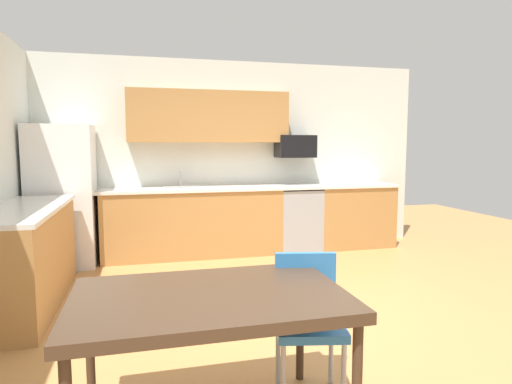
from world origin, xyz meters
The scene contains 15 objects.
ground_plane centered at (0.00, 0.00, 0.00)m, with size 12.00×12.00×0.00m, color #B77F47.
wall_back centered at (0.00, 2.65, 1.35)m, with size 5.80×0.10×2.70m, color silver.
cabinet_run_back centered at (-0.55, 2.30, 0.45)m, with size 2.40×0.60×0.90m, color #AD7A42.
cabinet_run_back_right centered at (1.82, 2.30, 0.45)m, with size 1.15×0.60×0.90m, color #AD7A42.
cabinet_run_left centered at (-2.30, 0.80, 0.45)m, with size 0.60×2.00×0.90m, color #AD7A42.
countertop_back centered at (0.00, 2.30, 0.92)m, with size 4.80×0.64×0.04m, color silver.
countertop_left centered at (-2.30, 0.80, 0.92)m, with size 0.64×2.00×0.04m, color silver.
upper_cabinets_back centered at (-0.30, 2.43, 1.90)m, with size 2.20×0.34×0.70m, color #AD7A42.
refrigerator centered at (-2.18, 2.22, 0.88)m, with size 0.76×0.70×1.76m, color white.
oven_range centered at (0.95, 2.30, 0.46)m, with size 0.60×0.60×0.91m.
microwave centered at (0.95, 2.40, 1.49)m, with size 0.54×0.36×0.32m, color black.
sink_basin centered at (-0.70, 2.30, 0.88)m, with size 0.48×0.40×0.14m, color #A5A8AD.
sink_faucet centered at (-0.70, 2.48, 1.04)m, with size 0.02×0.02×0.24m, color #B2B5BA.
dining_table centered at (-0.88, -1.49, 0.70)m, with size 1.40×0.90×0.76m.
chair_near_table centered at (-0.26, -1.26, 0.50)m, with size 0.48×0.48×0.85m.
Camera 1 is at (-1.20, -3.69, 1.52)m, focal length 31.02 mm.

